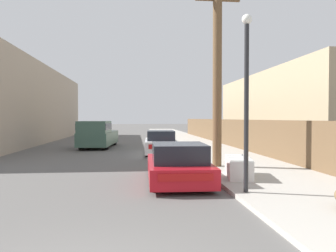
% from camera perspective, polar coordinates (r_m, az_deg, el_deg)
% --- Properties ---
extents(sidewalk_curb, '(4.20, 63.00, 0.12)m').
position_cam_1_polar(sidewalk_curb, '(27.43, 3.95, -2.77)').
color(sidewalk_curb, '#ADA89E').
rests_on(sidewalk_curb, ground).
extents(discarded_fridge, '(1.07, 1.94, 0.68)m').
position_cam_1_polar(discarded_fridge, '(11.06, 12.15, -6.99)').
color(discarded_fridge, silver).
rests_on(discarded_fridge, sidewalk_curb).
extents(parked_sports_car_red, '(1.97, 4.09, 1.26)m').
position_cam_1_polar(parked_sports_car_red, '(10.43, 1.76, -6.77)').
color(parked_sports_car_red, red).
rests_on(parked_sports_car_red, ground).
extents(car_parked_mid, '(1.92, 4.26, 1.34)m').
position_cam_1_polar(car_parked_mid, '(18.66, -1.31, -2.98)').
color(car_parked_mid, silver).
rests_on(car_parked_mid, ground).
extents(pickup_truck, '(2.41, 5.72, 1.85)m').
position_cam_1_polar(pickup_truck, '(22.95, -12.18, -1.45)').
color(pickup_truck, '#385647').
rests_on(pickup_truck, ground).
extents(utility_pole, '(1.80, 0.36, 7.38)m').
position_cam_1_polar(utility_pole, '(13.37, 8.57, 9.28)').
color(utility_pole, brown).
rests_on(utility_pole, sidewalk_curb).
extents(street_lamp, '(0.26, 0.26, 4.60)m').
position_cam_1_polar(street_lamp, '(8.75, 13.51, 6.25)').
color(street_lamp, '#232326').
rests_on(street_lamp, sidewalk_curb).
extents(wooden_fence, '(0.08, 36.28, 1.84)m').
position_cam_1_polar(wooden_fence, '(23.05, 10.81, -1.15)').
color(wooden_fence, brown).
rests_on(wooden_fence, sidewalk_curb).
extents(building_left_block, '(7.00, 27.07, 6.36)m').
position_cam_1_polar(building_left_block, '(30.61, -26.15, 3.36)').
color(building_left_block, tan).
rests_on(building_left_block, ground).
extents(building_right_house, '(6.00, 18.45, 5.40)m').
position_cam_1_polar(building_right_house, '(26.59, 21.12, 2.70)').
color(building_right_house, tan).
rests_on(building_right_house, ground).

